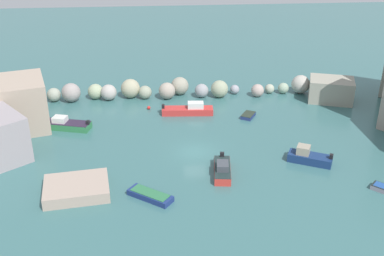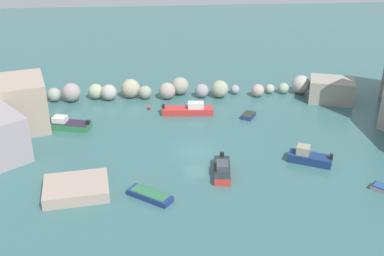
{
  "view_description": "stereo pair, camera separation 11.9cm",
  "coord_description": "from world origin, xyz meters",
  "px_view_note": "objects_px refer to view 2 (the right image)",
  "views": [
    {
      "loc": [
        -4.27,
        -47.05,
        25.91
      ],
      "look_at": [
        0.0,
        4.19,
        1.0
      ],
      "focal_mm": 44.95,
      "sensor_mm": 36.0,
      "label": 1
    },
    {
      "loc": [
        -4.15,
        -47.06,
        25.91
      ],
      "look_at": [
        0.0,
        4.19,
        1.0
      ],
      "focal_mm": 44.95,
      "sensor_mm": 36.0,
      "label": 2
    }
  ],
  "objects_px": {
    "channel_buoy": "(149,108)",
    "moored_boat_6": "(248,116)",
    "stone_dock": "(76,188)",
    "moored_boat_5": "(222,169)",
    "moored_boat_1": "(309,157)",
    "moored_boat_2": "(66,124)",
    "moored_boat_3": "(150,195)",
    "moored_boat_0": "(189,110)"
  },
  "relations": [
    {
      "from": "channel_buoy",
      "to": "moored_boat_6",
      "type": "bearing_deg",
      "value": -15.8
    },
    {
      "from": "moored_boat_0",
      "to": "moored_boat_2",
      "type": "height_order",
      "value": "moored_boat_0"
    },
    {
      "from": "moored_boat_0",
      "to": "moored_boat_2",
      "type": "distance_m",
      "value": 15.71
    },
    {
      "from": "channel_buoy",
      "to": "moored_boat_5",
      "type": "distance_m",
      "value": 18.96
    },
    {
      "from": "moored_boat_1",
      "to": "channel_buoy",
      "type": "bearing_deg",
      "value": -16.12
    },
    {
      "from": "channel_buoy",
      "to": "moored_boat_0",
      "type": "distance_m",
      "value": 5.58
    },
    {
      "from": "moored_boat_5",
      "to": "moored_boat_6",
      "type": "xyz_separation_m",
      "value": [
        5.32,
        13.76,
        -0.31
      ]
    },
    {
      "from": "moored_boat_6",
      "to": "moored_boat_2",
      "type": "bearing_deg",
      "value": 124.0
    },
    {
      "from": "stone_dock",
      "to": "moored_boat_2",
      "type": "distance_m",
      "value": 15.07
    },
    {
      "from": "moored_boat_2",
      "to": "moored_boat_3",
      "type": "relative_size",
      "value": 1.36
    },
    {
      "from": "moored_boat_0",
      "to": "moored_boat_6",
      "type": "relative_size",
      "value": 2.61
    },
    {
      "from": "stone_dock",
      "to": "moored_boat_1",
      "type": "xyz_separation_m",
      "value": [
        24.1,
        4.05,
        0.07
      ]
    },
    {
      "from": "moored_boat_6",
      "to": "moored_boat_3",
      "type": "bearing_deg",
      "value": 174.45
    },
    {
      "from": "channel_buoy",
      "to": "moored_boat_2",
      "type": "height_order",
      "value": "moored_boat_2"
    },
    {
      "from": "moored_boat_0",
      "to": "moored_boat_3",
      "type": "height_order",
      "value": "moored_boat_0"
    },
    {
      "from": "moored_boat_2",
      "to": "moored_boat_6",
      "type": "distance_m",
      "value": 23.05
    },
    {
      "from": "moored_boat_1",
      "to": "moored_boat_5",
      "type": "relative_size",
      "value": 0.99
    },
    {
      "from": "channel_buoy",
      "to": "moored_boat_6",
      "type": "xyz_separation_m",
      "value": [
        12.85,
        -3.64,
        0.01
      ]
    },
    {
      "from": "moored_boat_1",
      "to": "moored_boat_5",
      "type": "bearing_deg",
      "value": 36.32
    },
    {
      "from": "moored_boat_6",
      "to": "moored_boat_5",
      "type": "bearing_deg",
      "value": -170.64
    },
    {
      "from": "moored_boat_3",
      "to": "moored_boat_5",
      "type": "bearing_deg",
      "value": -116.65
    },
    {
      "from": "moored_boat_0",
      "to": "moored_boat_3",
      "type": "bearing_deg",
      "value": -101.5
    },
    {
      "from": "stone_dock",
      "to": "moored_boat_5",
      "type": "xyz_separation_m",
      "value": [
        14.48,
        2.37,
        -0.01
      ]
    },
    {
      "from": "stone_dock",
      "to": "channel_buoy",
      "type": "xyz_separation_m",
      "value": [
        6.96,
        19.76,
        -0.33
      ]
    },
    {
      "from": "moored_boat_1",
      "to": "moored_boat_3",
      "type": "bearing_deg",
      "value": 44.09
    },
    {
      "from": "moored_boat_1",
      "to": "moored_boat_3",
      "type": "height_order",
      "value": "moored_boat_1"
    },
    {
      "from": "moored_boat_1",
      "to": "moored_boat_5",
      "type": "distance_m",
      "value": 9.77
    },
    {
      "from": "moored_boat_0",
      "to": "moored_boat_6",
      "type": "bearing_deg",
      "value": -9.35
    },
    {
      "from": "stone_dock",
      "to": "channel_buoy",
      "type": "relative_size",
      "value": 13.27
    },
    {
      "from": "stone_dock",
      "to": "moored_boat_5",
      "type": "height_order",
      "value": "moored_boat_5"
    },
    {
      "from": "moored_boat_6",
      "to": "stone_dock",
      "type": "bearing_deg",
      "value": 159.66
    },
    {
      "from": "moored_boat_2",
      "to": "channel_buoy",
      "type": "bearing_deg",
      "value": -138.24
    },
    {
      "from": "moored_boat_1",
      "to": "moored_boat_2",
      "type": "height_order",
      "value": "moored_boat_1"
    },
    {
      "from": "channel_buoy",
      "to": "moored_boat_5",
      "type": "relative_size",
      "value": 0.09
    },
    {
      "from": "moored_boat_1",
      "to": "moored_boat_0",
      "type": "bearing_deg",
      "value": -22.84
    },
    {
      "from": "moored_boat_5",
      "to": "moored_boat_6",
      "type": "relative_size",
      "value": 1.9
    },
    {
      "from": "moored_boat_3",
      "to": "moored_boat_6",
      "type": "xyz_separation_m",
      "value": [
        12.76,
        17.52,
        -0.06
      ]
    },
    {
      "from": "channel_buoy",
      "to": "moored_boat_0",
      "type": "height_order",
      "value": "moored_boat_0"
    },
    {
      "from": "channel_buoy",
      "to": "moored_boat_3",
      "type": "xyz_separation_m",
      "value": [
        0.09,
        -21.16,
        0.08
      ]
    },
    {
      "from": "moored_boat_0",
      "to": "moored_boat_5",
      "type": "bearing_deg",
      "value": -78.14
    },
    {
      "from": "stone_dock",
      "to": "moored_boat_2",
      "type": "height_order",
      "value": "moored_boat_2"
    },
    {
      "from": "moored_boat_2",
      "to": "moored_boat_3",
      "type": "xyz_separation_m",
      "value": [
        10.25,
        -16.12,
        -0.23
      ]
    }
  ]
}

